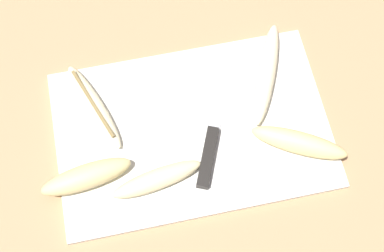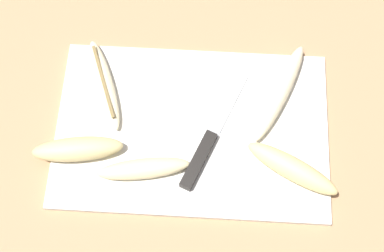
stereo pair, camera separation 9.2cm
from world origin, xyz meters
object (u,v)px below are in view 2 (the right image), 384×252
Objects in this scene: banana_soft_right at (143,169)px; banana_spotted_left at (78,149)px; knife at (204,149)px; banana_golden_short at (292,168)px; banana_bright_far at (279,92)px; banana_pale_long at (104,84)px.

banana_spotted_left is at bearing 166.60° from banana_soft_right.
banana_spotted_left reaches higher than knife.
banana_golden_short is at bearing -2.21° from banana_spotted_left.
knife is at bearing -138.75° from banana_bright_far.
banana_soft_right reaches higher than banana_pale_long.
banana_golden_short reaches higher than banana_soft_right.
banana_spotted_left reaches higher than banana_pale_long.
banana_pale_long reaches higher than knife.
banana_golden_short is 0.36m from banana_pale_long.
banana_bright_far is at bearing 34.26° from banana_soft_right.
banana_golden_short reaches higher than banana_bright_far.
banana_golden_short is (0.02, -0.14, 0.00)m from banana_bright_far.
banana_bright_far is at bearing 63.96° from knife.
banana_golden_short is at bearing -82.20° from banana_bright_far.
knife is 0.21m from banana_spotted_left.
knife is at bearing -31.33° from banana_pale_long.
banana_spotted_left reaches higher than banana_soft_right.
banana_golden_short reaches higher than knife.
banana_pale_long is at bearing 118.72° from banana_soft_right.
banana_bright_far is 1.27× the size of banana_soft_right.
banana_pale_long is 1.16× the size of banana_soft_right.
banana_soft_right is at bearing -13.40° from banana_spotted_left.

